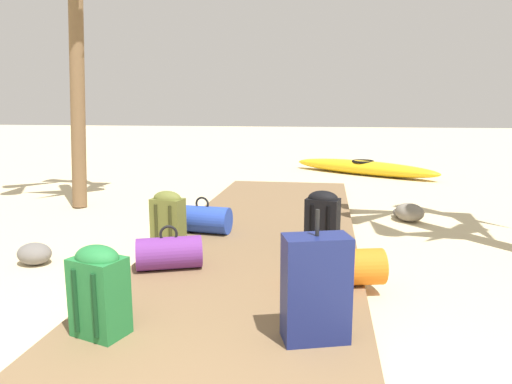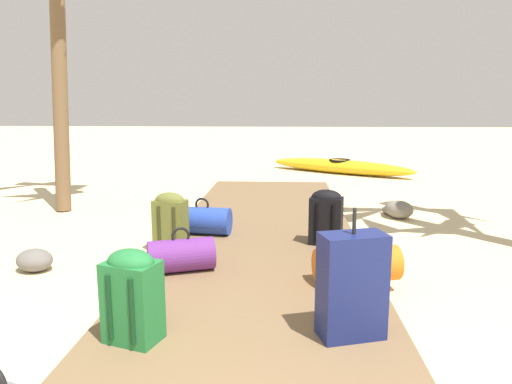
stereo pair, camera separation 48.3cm
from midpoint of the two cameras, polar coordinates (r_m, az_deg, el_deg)
name	(u,v)px [view 2 (the right image)]	position (r m, az deg, el deg)	size (l,w,h in m)	color
ground_plane	(257,276)	(4.34, -3.08, -10.14)	(60.00, 60.00, 0.00)	beige
boardwalk	(261,246)	(5.09, -2.06, -6.51)	(2.08, 8.12, 0.08)	brown
duffel_bag_purple	(181,255)	(4.27, -12.28, -7.50)	(0.64, 0.47, 0.40)	#6B2D84
backpack_green	(132,293)	(3.11, -19.20, -11.56)	(0.38, 0.32, 0.59)	#237538
backpack_black	(326,216)	(4.96, 5.72, -2.88)	(0.37, 0.29, 0.58)	black
backpack_olive	(170,217)	(5.05, -13.04, -3.02)	(0.37, 0.27, 0.56)	olive
duffel_bag_blue	(202,220)	(5.43, -9.05, -3.43)	(0.67, 0.38, 0.42)	#2847B7
duffel_bag_orange	(357,264)	(3.98, 8.70, -8.67)	(0.74, 0.45, 0.41)	orange
suitcase_navy	(352,286)	(3.01, 6.95, -11.25)	(0.45, 0.33, 0.83)	navy
kayak	(340,166)	(10.84, 8.83, 3.08)	(3.26, 2.36, 0.32)	gold
rock_left_near	(34,260)	(5.00, -27.77, -7.33)	(0.35, 0.29, 0.21)	slate
rock_right_far	(399,209)	(6.68, 14.94, -2.05)	(0.43, 0.36, 0.24)	gray
rock_right_mid	(390,210)	(6.88, 13.97, -2.13)	(0.25, 0.22, 0.13)	slate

